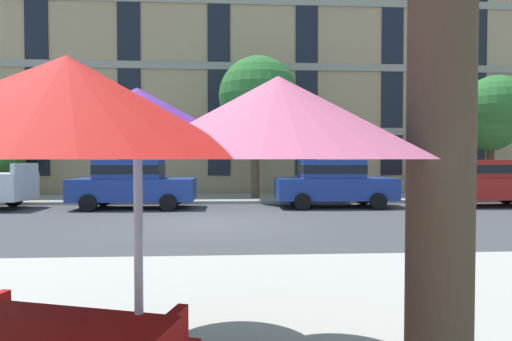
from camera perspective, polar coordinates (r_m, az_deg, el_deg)
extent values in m
plane|color=#424244|center=(12.01, -6.27, -7.13)|extent=(120.00, 120.00, 0.00)
cube|color=#9E998E|center=(18.75, -5.21, -3.80)|extent=(56.00, 3.60, 0.12)
cube|color=tan|center=(27.25, -4.67, 11.27)|extent=(39.22, 12.00, 12.80)
cube|color=#9E937F|center=(20.87, -5.04, 5.38)|extent=(38.44, 0.08, 0.36)
cube|color=#9E937F|center=(21.32, -5.06, 13.99)|extent=(38.44, 0.08, 0.36)
cube|color=#9E937F|center=(22.23, -5.08, 22.07)|extent=(38.44, 0.08, 0.36)
cube|color=black|center=(23.36, -27.64, 13.73)|extent=(1.10, 0.06, 11.60)
cube|color=black|center=(21.98, -16.88, 14.62)|extent=(1.10, 0.06, 11.60)
cube|color=black|center=(21.42, -5.06, 15.03)|extent=(1.10, 0.06, 11.60)
cube|color=black|center=(21.74, 6.90, 14.83)|extent=(1.10, 0.06, 11.60)
cube|color=black|center=(22.90, 18.04, 14.08)|extent=(1.10, 0.06, 11.60)
cube|color=black|center=(24.77, 27.71, 13.01)|extent=(1.10, 0.06, 11.60)
cube|color=silver|center=(17.25, -28.88, 0.27)|extent=(0.16, 1.75, 0.36)
cylinder|color=black|center=(18.55, -30.05, -3.20)|extent=(0.68, 0.22, 0.68)
cube|color=navy|center=(16.00, -16.20, -2.48)|extent=(4.40, 1.76, 0.80)
cube|color=navy|center=(16.00, -16.75, 0.17)|extent=(2.30, 1.55, 0.68)
cube|color=black|center=(16.00, -16.75, 0.17)|extent=(2.32, 1.57, 0.32)
cylinder|color=black|center=(16.65, -10.92, -3.67)|extent=(0.60, 0.22, 0.60)
cylinder|color=black|center=(14.92, -11.82, -4.29)|extent=(0.60, 0.22, 0.60)
cylinder|color=black|center=(17.23, -19.97, -3.56)|extent=(0.60, 0.22, 0.60)
cylinder|color=black|center=(15.56, -21.83, -4.13)|extent=(0.60, 0.22, 0.60)
cube|color=navy|center=(16.07, 10.62, -2.43)|extent=(4.40, 1.76, 0.80)
cube|color=navy|center=(16.00, 10.11, 0.21)|extent=(2.30, 1.55, 0.68)
cube|color=black|center=(16.00, 10.11, 0.21)|extent=(2.32, 1.57, 0.32)
cylinder|color=black|center=(17.32, 14.30, -3.49)|extent=(0.60, 0.22, 0.60)
cylinder|color=black|center=(15.66, 16.26, -4.04)|extent=(0.60, 0.22, 0.60)
cylinder|color=black|center=(16.70, 5.32, -3.63)|extent=(0.60, 0.22, 0.60)
cylinder|color=black|center=(14.97, 6.34, -4.24)|extent=(0.60, 0.22, 0.60)
cube|color=#B21E19|center=(18.43, 28.88, -2.09)|extent=(4.40, 1.76, 0.80)
cube|color=#B21E19|center=(18.32, 28.51, 0.21)|extent=(2.30, 1.55, 0.68)
cube|color=black|center=(18.32, 28.51, 0.21)|extent=(2.32, 1.57, 0.32)
cylinder|color=black|center=(19.94, 30.84, -3.00)|extent=(0.60, 0.22, 0.60)
cylinder|color=black|center=(18.55, 23.83, -3.24)|extent=(0.60, 0.22, 0.60)
cylinder|color=black|center=(17.01, 26.55, -3.70)|extent=(0.60, 0.22, 0.60)
cylinder|color=brown|center=(18.38, -0.10, 0.75)|extent=(0.36, 0.36, 3.10)
sphere|color=#2D702D|center=(18.61, 0.85, 8.60)|extent=(3.25, 3.25, 3.25)
sphere|color=#2D702D|center=(18.25, 0.32, 10.07)|extent=(3.39, 3.39, 3.39)
sphere|color=#2D702D|center=(18.70, 0.35, 9.81)|extent=(2.82, 2.82, 2.82)
cylinder|color=#4C3823|center=(22.45, 29.20, 0.04)|extent=(0.34, 0.34, 2.58)
sphere|color=#2D702D|center=(22.39, 29.70, 7.56)|extent=(2.85, 2.85, 2.85)
sphere|color=#2D702D|center=(22.42, 29.21, 5.59)|extent=(2.53, 2.53, 2.53)
sphere|color=#2D702D|center=(22.80, 29.97, 6.87)|extent=(2.39, 2.39, 2.39)
cylinder|color=silver|center=(3.01, -15.66, -12.15)|extent=(0.06, 0.06, 2.22)
cone|color=#662D9E|center=(2.92, 8.09, 5.45)|extent=(1.44, 1.44, 0.40)
cone|color=orange|center=(3.72, 0.11, 4.64)|extent=(1.44, 1.44, 0.40)
cone|color=green|center=(4.12, -12.16, 4.31)|extent=(1.44, 1.44, 0.40)
cone|color=blue|center=(4.00, -25.15, 4.27)|extent=(1.44, 1.44, 0.40)
cone|color=red|center=(1.78, -24.27, 7.83)|extent=(1.44, 1.44, 0.40)
cone|color=#E5668C|center=(2.03, 3.03, 7.18)|extent=(1.44, 1.44, 0.40)
cone|color=#662D9E|center=(2.93, -15.80, 6.18)|extent=(1.80, 1.80, 0.48)
cube|color=red|center=(3.16, -29.13, -18.60)|extent=(1.95, 1.27, 0.06)
cube|color=red|center=(3.72, -22.24, -20.31)|extent=(1.81, 0.77, 0.05)
cylinder|color=brown|center=(2.93, 23.83, 9.19)|extent=(0.41, 0.41, 4.43)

